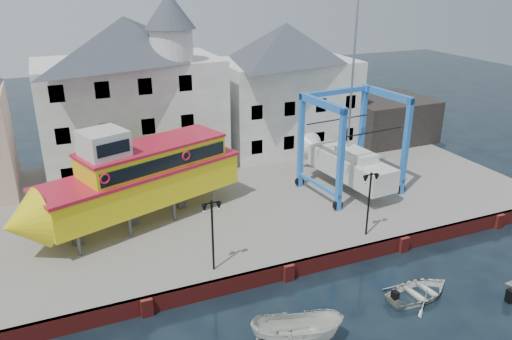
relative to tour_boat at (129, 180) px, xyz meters
name	(u,v)px	position (x,y,z in m)	size (l,w,h in m)	color
ground	(288,280)	(7.10, -8.28, -4.13)	(140.00, 140.00, 0.00)	black
hardstanding	(223,197)	(7.10, 2.72, -3.63)	(44.00, 22.00, 1.00)	slate
quay_wall	(287,271)	(7.10, -8.18, -3.63)	(44.00, 0.47, 1.00)	maroon
building_white_main	(132,93)	(2.23, 10.11, 3.21)	(14.00, 8.30, 14.00)	beige
building_white_right	(285,86)	(16.10, 10.72, 2.47)	(12.00, 8.00, 11.20)	beige
shed_dark	(385,118)	(26.10, 8.72, -1.13)	(8.00, 7.00, 4.00)	black
lamp_post_left	(212,218)	(3.10, -7.08, 0.04)	(1.12, 0.32, 4.20)	black
lamp_post_right	(370,188)	(13.10, -7.08, 0.04)	(1.12, 0.32, 4.20)	black
tour_boat	(129,180)	(0.00, 0.00, 0.00)	(15.58, 8.56, 6.64)	#59595E
travel_lift	(344,157)	(15.87, 0.09, -0.81)	(6.97, 9.41, 13.94)	blue
motorboat_b	(418,296)	(12.87, -12.44, -4.13)	(2.82, 3.95, 0.82)	silver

